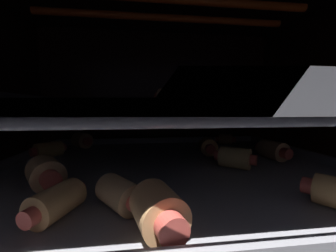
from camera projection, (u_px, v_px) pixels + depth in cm
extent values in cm
cube|color=black|center=(159.00, 115.00, 53.29)|extent=(58.63, 1.20, 41.05)
cylinder|color=#F25919|center=(165.00, 18.00, 37.32)|extent=(44.99, 1.28, 1.28)
cylinder|color=slate|center=(332.00, 169.00, 33.42)|extent=(0.76, 46.26, 0.76)
cylinder|color=slate|center=(193.00, 224.00, 17.67)|extent=(52.90, 0.76, 0.76)
cylinder|color=slate|center=(183.00, 202.00, 21.82)|extent=(52.90, 0.76, 0.76)
cylinder|color=slate|center=(177.00, 187.00, 25.98)|extent=(52.90, 0.76, 0.76)
cylinder|color=slate|center=(172.00, 176.00, 30.13)|extent=(52.90, 0.76, 0.76)
cylinder|color=slate|center=(168.00, 167.00, 34.29)|extent=(52.90, 0.76, 0.76)
cylinder|color=slate|center=(166.00, 161.00, 38.44)|extent=(52.90, 0.76, 0.76)
cylinder|color=slate|center=(163.00, 156.00, 42.59)|extent=(52.90, 0.76, 0.76)
cylinder|color=slate|center=(161.00, 151.00, 46.75)|extent=(52.90, 0.76, 0.76)
cylinder|color=slate|center=(160.00, 148.00, 50.90)|extent=(52.90, 0.76, 0.76)
cube|color=gray|center=(172.00, 169.00, 30.04)|extent=(47.10, 39.48, 1.19)
cube|color=gray|center=(160.00, 140.00, 49.04)|extent=(47.10, 0.80, 1.21)
cube|color=gray|center=(315.00, 157.00, 32.80)|extent=(0.80, 39.48, 1.21)
cylinder|color=tan|center=(158.00, 210.00, 13.76)|extent=(4.03, 4.30, 3.21)
cylinder|color=#C64C42|center=(148.00, 196.00, 15.91)|extent=(2.06, 1.49, 1.85)
cylinder|color=#C64C42|center=(172.00, 229.00, 11.62)|extent=(2.06, 1.49, 1.85)
cylinder|color=tan|center=(208.00, 147.00, 36.57)|extent=(3.34, 3.38, 2.96)
cylinder|color=#C64C42|center=(210.00, 149.00, 34.53)|extent=(1.75, 1.28, 1.62)
cylinder|color=#C64C42|center=(206.00, 144.00, 38.61)|extent=(1.75, 1.28, 1.62)
cylinder|color=tan|center=(49.00, 150.00, 34.78)|extent=(4.69, 4.77, 2.61)
cylinder|color=#C64C42|center=(63.00, 147.00, 36.72)|extent=(1.50, 1.47, 1.38)
cylinder|color=#C64C42|center=(33.00, 152.00, 32.83)|extent=(1.50, 1.47, 1.38)
cylinder|color=tan|center=(82.00, 140.00, 43.02)|extent=(4.66, 4.68, 3.11)
cylinder|color=#C64C42|center=(77.00, 139.00, 44.40)|extent=(1.77, 1.70, 1.70)
cylinder|color=#C64C42|center=(87.00, 141.00, 41.64)|extent=(1.77, 1.70, 1.70)
cylinder|color=tan|center=(235.00, 158.00, 28.64)|extent=(4.98, 4.80, 2.91)
cylinder|color=#C64C42|center=(253.00, 160.00, 27.39)|extent=(1.54, 1.64, 1.45)
cylinder|color=#C64C42|center=(218.00, 156.00, 29.90)|extent=(1.54, 1.64, 1.45)
cylinder|color=tan|center=(226.00, 139.00, 46.58)|extent=(3.60, 3.43, 2.41)
cylinder|color=#C64C42|center=(234.00, 140.00, 45.95)|extent=(1.29, 1.44, 1.19)
cylinder|color=#C64C42|center=(217.00, 139.00, 47.21)|extent=(1.29, 1.44, 1.19)
cylinder|color=tan|center=(46.00, 174.00, 21.27)|extent=(4.82, 4.97, 3.28)
cylinder|color=#C64C42|center=(41.00, 168.00, 23.15)|extent=(2.15, 1.97, 1.80)
cylinder|color=#C64C42|center=(51.00, 180.00, 19.39)|extent=(2.15, 1.97, 1.80)
cylinder|color=tan|center=(336.00, 192.00, 17.32)|extent=(3.88, 3.96, 2.66)
cylinder|color=#C64C42|center=(308.00, 186.00, 18.77)|extent=(1.78, 1.65, 1.50)
cylinder|color=tan|center=(57.00, 202.00, 15.82)|extent=(3.73, 4.67, 2.46)
cylinder|color=#C64C42|center=(29.00, 218.00, 13.48)|extent=(1.47, 1.18, 1.28)
cylinder|color=#C64C42|center=(77.00, 190.00, 18.17)|extent=(1.47, 1.18, 1.28)
cylinder|color=tan|center=(273.00, 150.00, 33.44)|extent=(3.67, 4.55, 3.02)
cylinder|color=#C64C42|center=(261.00, 147.00, 35.92)|extent=(1.83, 1.38, 1.66)
cylinder|color=#C64C42|center=(286.00, 154.00, 30.96)|extent=(1.83, 1.38, 1.66)
cylinder|color=tan|center=(120.00, 194.00, 17.14)|extent=(4.45, 4.81, 2.56)
cylinder|color=#C64C42|center=(106.00, 185.00, 19.03)|extent=(1.71, 1.65, 1.32)
cylinder|color=#C64C42|center=(137.00, 205.00, 15.25)|extent=(1.71, 1.65, 1.32)
cylinder|color=slate|center=(248.00, 128.00, 8.33)|extent=(52.90, 0.77, 0.77)
cylinder|color=slate|center=(214.00, 122.00, 12.14)|extent=(52.90, 0.77, 0.77)
cylinder|color=slate|center=(197.00, 118.00, 15.95)|extent=(52.90, 0.77, 0.77)
cylinder|color=slate|center=(187.00, 116.00, 19.76)|extent=(52.90, 0.77, 0.77)
cylinder|color=slate|center=(179.00, 115.00, 23.57)|extent=(52.90, 0.77, 0.77)
cylinder|color=slate|center=(174.00, 114.00, 27.38)|extent=(52.90, 0.77, 0.77)
cylinder|color=slate|center=(170.00, 113.00, 31.18)|extent=(52.90, 0.77, 0.77)
cylinder|color=slate|center=(167.00, 112.00, 34.99)|extent=(52.90, 0.77, 0.77)
cylinder|color=slate|center=(165.00, 112.00, 38.80)|extent=(52.90, 0.77, 0.77)
cylinder|color=slate|center=(163.00, 111.00, 42.61)|extent=(52.90, 0.77, 0.77)
cylinder|color=slate|center=(161.00, 111.00, 46.42)|extent=(52.90, 0.77, 0.77)
cylinder|color=slate|center=(160.00, 111.00, 50.23)|extent=(52.90, 0.77, 0.77)
cube|color=#4C4C51|center=(172.00, 107.00, 29.20)|extent=(47.10, 39.48, 0.95)
cube|color=#4C4C51|center=(230.00, 82.00, 9.98)|extent=(47.10, 0.80, 1.55)
cube|color=#4C4C51|center=(160.00, 102.00, 48.19)|extent=(47.10, 0.80, 1.55)
cube|color=#4C4C51|center=(319.00, 99.00, 31.96)|extent=(0.80, 39.48, 1.55)
cylinder|color=tan|center=(291.00, 94.00, 32.43)|extent=(4.45, 4.40, 3.29)
cylinder|color=#C64C42|center=(305.00, 93.00, 31.01)|extent=(1.75, 1.60, 1.54)
cylinder|color=#C64C42|center=(277.00, 94.00, 33.85)|extent=(1.75, 1.60, 1.54)
cylinder|color=tan|center=(226.00, 99.00, 45.06)|extent=(3.46, 4.44, 2.47)
cylinder|color=#C64C42|center=(233.00, 99.00, 42.93)|extent=(1.56, 1.10, 1.41)
cylinder|color=#C64C42|center=(219.00, 100.00, 47.18)|extent=(1.56, 1.10, 1.41)
cylinder|color=tan|center=(196.00, 99.00, 44.57)|extent=(3.35, 4.08, 2.76)
cylinder|color=#C64C42|center=(201.00, 98.00, 42.34)|extent=(1.41, 1.22, 1.26)
cylinder|color=#C64C42|center=(191.00, 99.00, 46.79)|extent=(1.41, 1.22, 1.26)
cylinder|color=tan|center=(169.00, 96.00, 38.66)|extent=(4.70, 4.51, 3.05)
cylinder|color=#C64C42|center=(180.00, 96.00, 37.73)|extent=(1.58, 1.86, 1.69)
cylinder|color=#C64C42|center=(158.00, 97.00, 39.58)|extent=(1.58, 1.86, 1.69)
cylinder|color=tan|center=(213.00, 93.00, 25.18)|extent=(3.47, 4.19, 2.50)
cylinder|color=#C64C42|center=(202.00, 94.00, 27.34)|extent=(1.69, 1.52, 1.41)
cylinder|color=#C64C42|center=(226.00, 92.00, 23.03)|extent=(1.69, 1.52, 1.41)
cylinder|color=tan|center=(254.00, 97.00, 44.28)|extent=(3.74, 4.08, 3.21)
cylinder|color=#C64C42|center=(262.00, 97.00, 42.01)|extent=(1.93, 1.42, 1.77)
cylinder|color=#C64C42|center=(247.00, 98.00, 46.56)|extent=(1.93, 1.42, 1.77)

